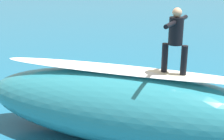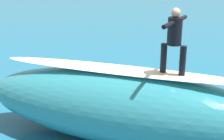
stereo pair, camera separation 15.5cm
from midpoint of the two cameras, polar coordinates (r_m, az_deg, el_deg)
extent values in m
plane|color=#196084|center=(10.98, -1.22, -6.58)|extent=(120.00, 120.00, 0.00)
ellipsoid|color=teal|center=(8.67, 1.55, -6.52)|extent=(8.32, 3.64, 2.00)
ellipsoid|color=white|center=(8.28, 1.62, -0.01)|extent=(6.87, 2.01, 0.08)
ellipsoid|color=#EAE5C6|center=(8.03, 10.19, -0.85)|extent=(2.30, 1.27, 0.09)
cylinder|color=black|center=(7.98, 8.73, 2.16)|extent=(0.15, 0.15, 0.72)
cylinder|color=black|center=(7.84, 12.01, 1.67)|extent=(0.15, 0.15, 0.72)
cylinder|color=black|center=(7.74, 10.65, 6.76)|extent=(0.44, 0.44, 0.65)
sphere|color=tan|center=(7.66, 10.85, 9.95)|extent=(0.22, 0.22, 0.22)
cylinder|color=black|center=(7.27, 9.60, 7.88)|extent=(0.30, 0.58, 0.10)
cylinder|color=black|center=(8.13, 11.78, 8.89)|extent=(0.30, 0.58, 0.10)
ellipsoid|color=yellow|center=(12.58, -7.20, -3.12)|extent=(1.81, 1.72, 0.08)
cylinder|color=black|center=(12.52, -7.24, -2.38)|extent=(0.74, 0.71, 0.27)
sphere|color=tan|center=(12.87, -8.37, -1.58)|extent=(0.19, 0.19, 0.19)
cylinder|color=black|center=(12.05, -5.11, -3.54)|extent=(0.55, 0.51, 0.12)
cylinder|color=black|center=(11.97, -5.72, -3.72)|extent=(0.55, 0.51, 0.12)
ellipsoid|color=white|center=(11.70, 0.24, -4.68)|extent=(0.76, 0.74, 0.09)
ellipsoid|color=white|center=(12.48, 12.19, -3.49)|extent=(0.68, 0.89, 0.12)
camera|label=1|loc=(0.08, -90.44, -0.15)|focal=51.85mm
camera|label=2|loc=(0.08, 89.56, 0.15)|focal=51.85mm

